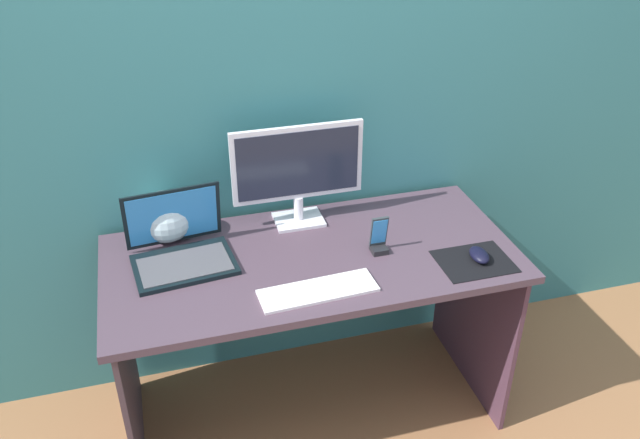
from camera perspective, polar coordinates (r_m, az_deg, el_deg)
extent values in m
plane|color=#92613D|center=(2.78, -0.64, -15.83)|extent=(8.00, 8.00, 0.00)
cube|color=#337579|center=(2.40, -3.24, 12.07)|extent=(6.00, 0.04, 2.50)
cube|color=#483643|center=(2.30, -0.74, -3.38)|extent=(1.43, 0.67, 0.03)
cube|color=#44353D|center=(2.49, -16.22, -12.69)|extent=(0.02, 0.63, 0.71)
cube|color=#4B2F3F|center=(2.74, 13.17, -7.53)|extent=(0.02, 0.63, 0.71)
cube|color=silver|center=(2.49, -1.86, -0.01)|extent=(0.18, 0.14, 0.01)
cylinder|color=silver|center=(2.46, -1.88, 1.02)|extent=(0.04, 0.04, 0.09)
cube|color=silver|center=(2.37, -1.95, 4.92)|extent=(0.48, 0.02, 0.28)
cube|color=#1E2333|center=(2.36, -1.89, 4.82)|extent=(0.45, 0.00, 0.25)
cube|color=black|center=(2.28, -11.63, -3.86)|extent=(0.36, 0.27, 0.02)
cube|color=#47474C|center=(2.26, -11.59, -3.82)|extent=(0.31, 0.21, 0.00)
cube|color=black|center=(2.33, -12.60, 0.30)|extent=(0.34, 0.08, 0.22)
cube|color=#338CD8|center=(2.32, -12.58, 0.27)|extent=(0.31, 0.07, 0.19)
sphere|color=silver|center=(2.40, -13.16, 0.24)|extent=(0.19, 0.19, 0.19)
cube|color=white|center=(2.12, -0.17, -6.16)|extent=(0.39, 0.14, 0.01)
cube|color=black|center=(2.32, 13.16, -3.54)|extent=(0.25, 0.20, 0.00)
ellipsoid|color=black|center=(2.32, 13.58, -2.99)|extent=(0.07, 0.10, 0.04)
cube|color=black|center=(2.32, 5.11, -2.59)|extent=(0.06, 0.05, 0.02)
cube|color=#2F373B|center=(2.29, 5.11, -1.02)|extent=(0.06, 0.03, 0.12)
cube|color=#338CD8|center=(2.28, 5.15, -1.07)|extent=(0.05, 0.02, 0.10)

